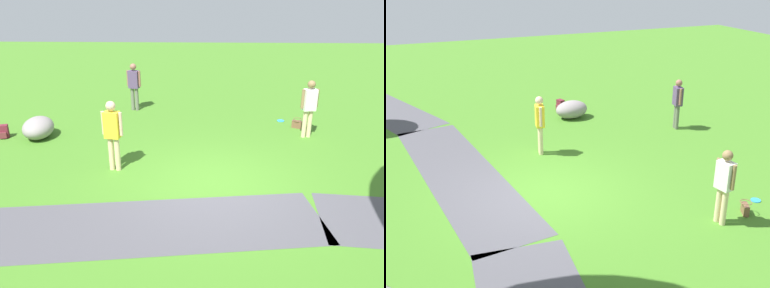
# 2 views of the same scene
# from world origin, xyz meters

# --- Properties ---
(ground_plane) EXTENTS (48.00, 48.00, 0.00)m
(ground_plane) POSITION_xyz_m (0.00, 0.00, 0.00)
(ground_plane) COLOR #427A24
(footpath_segment_mid) EXTENTS (8.17, 2.87, 0.01)m
(footpath_segment_mid) POSITION_xyz_m (1.93, 1.82, 0.00)
(footpath_segment_mid) COLOR #4C4A51
(footpath_segment_mid) RESTS_ON ground
(lawn_boulder) EXTENTS (1.01, 1.29, 0.63)m
(lawn_boulder) POSITION_xyz_m (5.19, -2.74, 0.32)
(lawn_boulder) COLOR gray
(lawn_boulder) RESTS_ON ground
(woman_with_handbag) EXTENTS (0.51, 0.30, 1.72)m
(woman_with_handbag) POSITION_xyz_m (-2.80, -3.07, 1.00)
(woman_with_handbag) COLOR beige
(woman_with_handbag) RESTS_ON ground
(man_near_boulder) EXTENTS (0.51, 0.31, 1.70)m
(man_near_boulder) POSITION_xyz_m (2.79, -5.61, 0.99)
(man_near_boulder) COLOR #646A58
(man_near_boulder) RESTS_ON ground
(passerby_on_path) EXTENTS (0.51, 0.30, 1.75)m
(passerby_on_path) POSITION_xyz_m (2.44, -0.65, 1.02)
(passerby_on_path) COLOR beige
(passerby_on_path) RESTS_ON ground
(handbag_on_grass) EXTENTS (0.37, 0.37, 0.31)m
(handbag_on_grass) POSITION_xyz_m (-2.71, -3.85, 0.14)
(handbag_on_grass) COLOR brown
(handbag_on_grass) RESTS_ON ground
(backpack_by_boulder) EXTENTS (0.32, 0.32, 0.40)m
(backpack_by_boulder) POSITION_xyz_m (6.24, -2.68, 0.19)
(backpack_by_boulder) COLOR maroon
(backpack_by_boulder) RESTS_ON ground
(frisbee_on_grass) EXTENTS (0.24, 0.24, 0.02)m
(frisbee_on_grass) POSITION_xyz_m (-2.32, -4.52, 0.01)
(frisbee_on_grass) COLOR #2A90DC
(frisbee_on_grass) RESTS_ON ground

